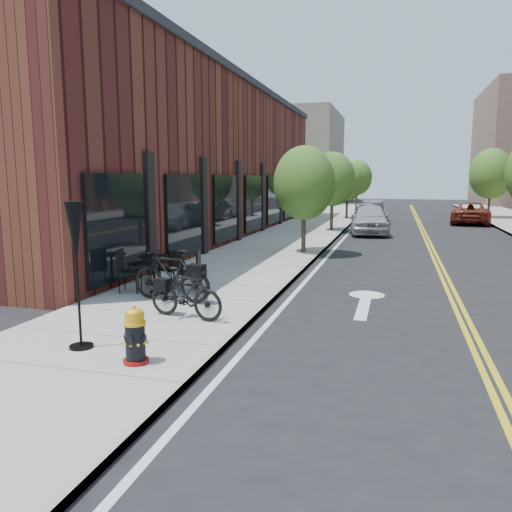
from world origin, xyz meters
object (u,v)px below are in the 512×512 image
(bicycle_left, at_px, (171,275))
(patio_umbrella, at_px, (76,244))
(parked_car_a, at_px, (369,219))
(parked_car_far, at_px, (470,213))
(parked_car_c, at_px, (372,211))
(fire_hydrant, at_px, (135,336))
(bicycle_right, at_px, (185,293))
(bistro_set_b, at_px, (154,265))
(parked_car_b, at_px, (371,214))
(bistro_set_c, at_px, (159,271))

(bicycle_left, height_order, patio_umbrella, patio_umbrella)
(parked_car_a, height_order, parked_car_far, parked_car_a)
(parked_car_c, height_order, parked_car_far, parked_car_c)
(fire_hydrant, distance_m, parked_car_a, 19.41)
(bicycle_right, bearing_deg, fire_hydrant, -162.47)
(bicycle_left, distance_m, bistro_set_b, 1.97)
(bistro_set_b, bearing_deg, parked_car_b, 101.01)
(bistro_set_c, xyz_separation_m, patio_umbrella, (0.56, -3.88, 1.16))
(patio_umbrella, distance_m, parked_car_c, 26.40)
(parked_car_b, bearing_deg, parked_car_c, 87.53)
(bistro_set_b, distance_m, parked_car_a, 14.92)
(fire_hydrant, distance_m, parked_car_c, 26.61)
(bicycle_right, distance_m, bistro_set_c, 2.40)
(bistro_set_b, relative_size, parked_car_far, 0.38)
(bicycle_left, bearing_deg, parked_car_far, 166.05)
(bicycle_left, distance_m, parked_car_far, 24.73)
(parked_car_b, distance_m, parked_car_far, 6.41)
(bistro_set_b, relative_size, patio_umbrella, 0.76)
(parked_car_b, distance_m, parked_car_c, 2.72)
(bistro_set_b, bearing_deg, parked_car_far, 88.87)
(bicycle_right, relative_size, patio_umbrella, 0.71)
(bistro_set_c, relative_size, parked_car_b, 0.47)
(bistro_set_c, relative_size, patio_umbrella, 0.83)
(fire_hydrant, relative_size, bicycle_right, 0.52)
(fire_hydrant, height_order, parked_car_far, parked_car_far)
(bistro_set_b, bearing_deg, patio_umbrella, -52.15)
(bicycle_left, height_order, bicycle_right, bicycle_left)
(fire_hydrant, bearing_deg, bistro_set_b, 113.74)
(bicycle_left, distance_m, patio_umbrella, 3.36)
(bicycle_right, xyz_separation_m, parked_car_a, (2.52, 16.92, 0.14))
(bicycle_left, xyz_separation_m, bistro_set_b, (-1.21, 1.54, -0.10))
(bicycle_left, distance_m, bicycle_right, 1.46)
(fire_hydrant, height_order, parked_car_a, parked_car_a)
(bicycle_right, bearing_deg, bicycle_left, 47.50)
(parked_car_far, bearing_deg, parked_car_c, 6.86)
(bistro_set_c, bearing_deg, bistro_set_b, 111.13)
(bistro_set_c, distance_m, parked_car_far, 24.33)
(fire_hydrant, relative_size, bistro_set_b, 0.48)
(bistro_set_b, xyz_separation_m, parked_car_a, (4.59, 14.19, 0.16))
(patio_umbrella, bearing_deg, bicycle_right, 65.10)
(bistro_set_b, height_order, parked_car_b, parked_car_b)
(patio_umbrella, distance_m, parked_car_a, 19.26)
(fire_hydrant, relative_size, patio_umbrella, 0.37)
(patio_umbrella, xyz_separation_m, parked_car_c, (3.21, 26.18, -1.10))
(patio_umbrella, bearing_deg, bistro_set_b, 103.55)
(patio_umbrella, relative_size, parked_car_b, 0.57)
(parked_car_c, bearing_deg, parked_car_a, -90.62)
(bistro_set_b, bearing_deg, parked_car_a, 96.38)
(parked_car_c, distance_m, parked_car_far, 5.87)
(parked_car_far, bearing_deg, fire_hydrant, 79.93)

